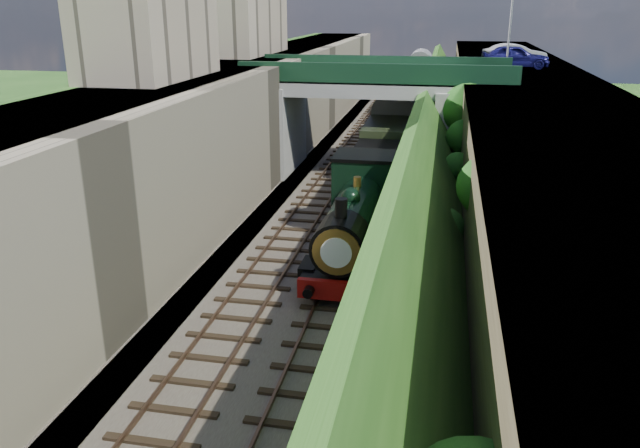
% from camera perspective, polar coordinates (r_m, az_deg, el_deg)
% --- Properties ---
extents(ground, '(160.00, 160.00, 0.00)m').
position_cam_1_polar(ground, '(18.60, -4.93, -14.54)').
color(ground, '#1E4714').
rests_on(ground, ground).
extents(trackbed, '(10.00, 90.00, 0.20)m').
position_cam_1_polar(trackbed, '(36.53, 3.69, 3.06)').
color(trackbed, '#473F38').
rests_on(trackbed, ground).
extents(retaining_wall, '(1.00, 90.00, 7.00)m').
position_cam_1_polar(retaining_wall, '(36.82, -4.80, 8.61)').
color(retaining_wall, '#756B56').
rests_on(retaining_wall, ground).
extents(street_plateau_left, '(6.00, 90.00, 7.00)m').
position_cam_1_polar(street_plateau_left, '(37.93, -9.96, 8.70)').
color(street_plateau_left, '#262628').
rests_on(street_plateau_left, ground).
extents(street_plateau_right, '(8.00, 90.00, 6.25)m').
position_cam_1_polar(street_plateau_right, '(35.86, 19.12, 6.70)').
color(street_plateau_right, '#262628').
rests_on(street_plateau_right, ground).
extents(embankment_slope, '(4.61, 90.00, 6.46)m').
position_cam_1_polar(embankment_slope, '(34.94, 11.87, 6.48)').
color(embankment_slope, '#1E4714').
rests_on(embankment_slope, ground).
extents(track_left, '(2.50, 90.00, 0.20)m').
position_cam_1_polar(track_left, '(36.79, 0.60, 3.45)').
color(track_left, black).
rests_on(track_left, trackbed).
extents(track_right, '(2.50, 90.00, 0.20)m').
position_cam_1_polar(track_right, '(36.36, 5.57, 3.16)').
color(track_right, black).
rests_on(track_right, trackbed).
extents(road_bridge, '(16.00, 6.40, 7.25)m').
position_cam_1_polar(road_bridge, '(39.44, 5.99, 10.14)').
color(road_bridge, gray).
rests_on(road_bridge, ground).
extents(building_far, '(5.00, 10.00, 6.00)m').
position_cam_1_polar(building_far, '(47.22, -7.72, 18.81)').
color(building_far, gray).
rests_on(building_far, street_plateau_left).
extents(building_near, '(4.00, 8.00, 4.00)m').
position_cam_1_polar(building_near, '(32.03, -15.36, 16.32)').
color(building_near, gray).
rests_on(building_near, street_plateau_left).
extents(tree, '(3.60, 3.80, 6.60)m').
position_cam_1_polar(tree, '(37.37, 13.46, 10.09)').
color(tree, black).
rests_on(tree, ground).
extents(lamppost, '(0.87, 0.15, 6.00)m').
position_cam_1_polar(lamppost, '(44.98, 17.12, 17.60)').
color(lamppost, gray).
rests_on(lamppost, street_plateau_right).
extents(car_blue, '(4.63, 2.01, 1.56)m').
position_cam_1_polar(car_blue, '(45.90, 17.40, 14.40)').
color(car_blue, '#151458').
rests_on(car_blue, street_plateau_right).
extents(car_silver, '(4.67, 2.46, 1.46)m').
position_cam_1_polar(car_silver, '(48.92, 17.38, 14.61)').
color(car_silver, '#A7A6AB').
rests_on(car_silver, street_plateau_right).
extents(locomotive, '(3.10, 10.22, 3.83)m').
position_cam_1_polar(locomotive, '(26.04, 3.31, 0.39)').
color(locomotive, black).
rests_on(locomotive, trackbed).
extents(tender, '(2.70, 6.00, 3.05)m').
position_cam_1_polar(tender, '(33.11, 5.10, 4.02)').
color(tender, black).
rests_on(tender, trackbed).
extents(coach_front, '(2.90, 18.00, 3.70)m').
position_cam_1_polar(coach_front, '(45.25, 6.92, 8.69)').
color(coach_front, black).
rests_on(coach_front, trackbed).
extents(coach_middle, '(2.90, 18.00, 3.70)m').
position_cam_1_polar(coach_middle, '(63.79, 8.33, 11.73)').
color(coach_middle, black).
rests_on(coach_middle, trackbed).
extents(coach_rear, '(2.90, 18.00, 3.70)m').
position_cam_1_polar(coach_rear, '(82.45, 9.12, 13.39)').
color(coach_rear, black).
rests_on(coach_rear, trackbed).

